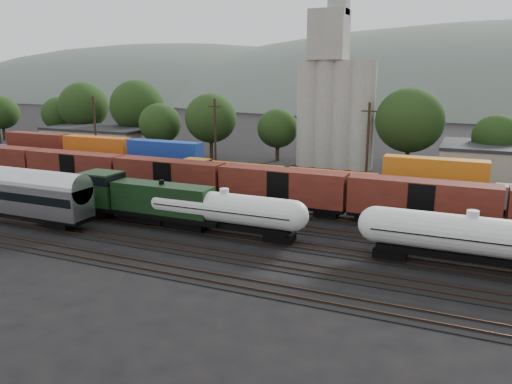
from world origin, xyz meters
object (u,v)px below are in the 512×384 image
at_px(orange_locomotive, 224,177).
at_px(grain_silo, 334,101).
at_px(green_locomotive, 137,198).
at_px(tank_car_a, 225,210).

bearing_deg(orange_locomotive, grain_silo, 73.74).
bearing_deg(green_locomotive, orange_locomotive, 79.27).
bearing_deg(tank_car_a, green_locomotive, -180.00).
height_order(green_locomotive, orange_locomotive, green_locomotive).
relative_size(green_locomotive, tank_car_a, 1.09).
bearing_deg(grain_silo, green_locomotive, -104.27).
xyz_separation_m(green_locomotive, grain_silo, (10.43, 41.00, 8.43)).
distance_m(tank_car_a, orange_locomotive, 16.90).
distance_m(green_locomotive, grain_silo, 43.14).
height_order(orange_locomotive, grain_silo, grain_silo).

